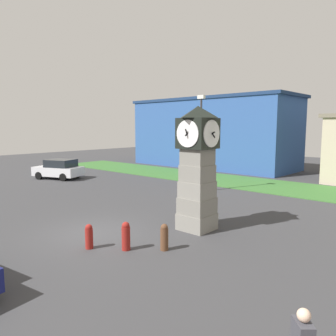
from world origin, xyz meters
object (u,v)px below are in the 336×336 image
object	(u,v)px
bollard_mid_row	(126,236)
clock_tower	(197,167)
car_silver_hatch	(59,169)
street_lamp_near_road	(201,137)
bollard_near_tower	(89,236)
bollard_far_row	(164,237)

from	to	relation	value
bollard_mid_row	clock_tower	bearing A→B (deg)	82.75
bollard_mid_row	car_silver_hatch	size ratio (longest dim) A/B	0.23
bollard_mid_row	street_lamp_near_road	distance (m)	11.78
bollard_near_tower	bollard_far_row	bearing A→B (deg)	38.31
bollard_far_row	car_silver_hatch	xyz separation A→B (m)	(-17.68, 6.06, 0.34)
car_silver_hatch	bollard_near_tower	bearing A→B (deg)	-26.57
bollard_near_tower	bollard_mid_row	world-z (taller)	bollard_mid_row
bollard_mid_row	street_lamp_near_road	size ratio (longest dim) A/B	0.16
bollard_mid_row	car_silver_hatch	distance (m)	18.04
clock_tower	bollard_near_tower	bearing A→B (deg)	-109.55
car_silver_hatch	street_lamp_near_road	distance (m)	13.10
clock_tower	car_silver_hatch	size ratio (longest dim) A/B	1.19
clock_tower	bollard_far_row	xyz separation A→B (m)	(0.58, -2.73, -2.25)
bollard_mid_row	bollard_far_row	world-z (taller)	bollard_mid_row
bollard_near_tower	bollard_far_row	world-z (taller)	bollard_far_row
clock_tower	street_lamp_near_road	world-z (taller)	street_lamp_near_road
clock_tower	car_silver_hatch	xyz separation A→B (m)	(-17.10, 3.33, -1.91)
bollard_near_tower	car_silver_hatch	xyz separation A→B (m)	(-15.52, 7.76, 0.37)
bollard_near_tower	street_lamp_near_road	distance (m)	12.18
clock_tower	car_silver_hatch	bearing A→B (deg)	168.98
bollard_far_row	street_lamp_near_road	distance (m)	11.45
bollard_near_tower	street_lamp_near_road	bearing A→B (deg)	106.02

